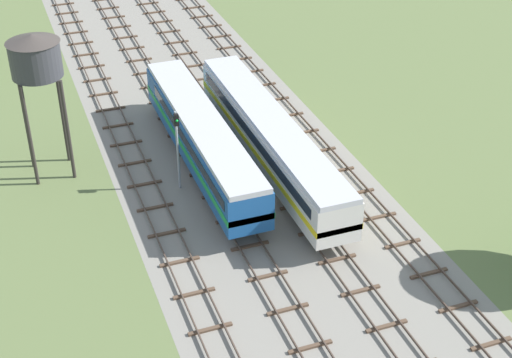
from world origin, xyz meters
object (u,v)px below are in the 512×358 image
diesel_railcar_left_near (202,137)px  water_tower (35,59)px  signal_post_nearest (177,141)px  passenger_coach_centre_left_nearest (271,137)px

diesel_railcar_left_near → water_tower: (-9.92, 3.28, 5.89)m
diesel_railcar_left_near → water_tower: water_tower is taller
water_tower → signal_post_nearest: 10.46m
passenger_coach_centre_left_nearest → water_tower: bearing=160.6°
passenger_coach_centre_left_nearest → water_tower: water_tower is taller
passenger_coach_centre_left_nearest → signal_post_nearest: bearing=-179.3°
signal_post_nearest → diesel_railcar_left_near: bearing=39.8°
signal_post_nearest → water_tower: bearing=146.6°
passenger_coach_centre_left_nearest → diesel_railcar_left_near: (-4.38, 1.75, -0.02)m
passenger_coach_centre_left_nearest → diesel_railcar_left_near: size_ratio=1.07×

